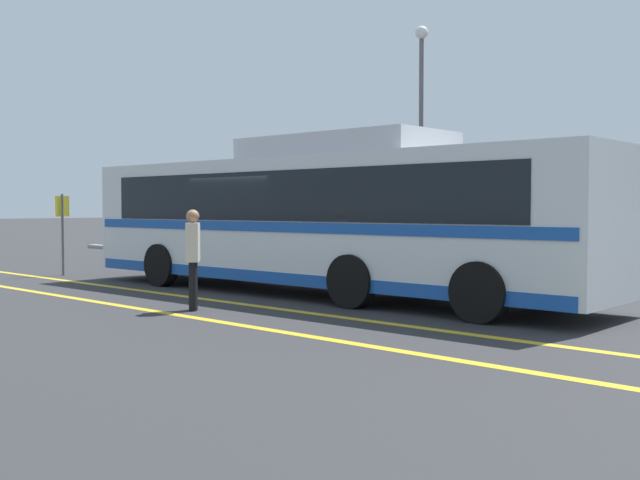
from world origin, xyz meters
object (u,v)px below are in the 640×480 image
(parked_car_0, at_px, (181,239))
(street_lamp, at_px, (421,115))
(transit_bus, at_px, (321,216))
(pedestrian_0, at_px, (193,253))
(parked_car_1, at_px, (306,243))
(parked_car_2, at_px, (444,248))
(bus_stop_sign, at_px, (63,224))

(parked_car_0, height_order, street_lamp, street_lamp)
(transit_bus, distance_m, street_lamp, 8.37)
(transit_bus, relative_size, pedestrian_0, 7.15)
(parked_car_1, height_order, parked_car_2, parked_car_2)
(transit_bus, bearing_deg, bus_stop_sign, 99.57)
(parked_car_2, relative_size, bus_stop_sign, 1.93)
(pedestrian_0, distance_m, bus_stop_sign, 8.40)
(transit_bus, bearing_deg, pedestrian_0, 178.96)
(parked_car_1, bearing_deg, parked_car_0, 89.82)
(pedestrian_0, bearing_deg, parked_car_0, -172.21)
(parked_car_1, distance_m, bus_stop_sign, 7.25)
(bus_stop_sign, bearing_deg, parked_car_1, -23.82)
(pedestrian_0, xyz_separation_m, bus_stop_sign, (-8.18, 1.86, 0.36))
(pedestrian_0, bearing_deg, parked_car_1, 165.78)
(pedestrian_0, height_order, bus_stop_sign, bus_stop_sign)
(bus_stop_sign, xyz_separation_m, street_lamp, (5.57, 8.88, 3.29))
(parked_car_0, relative_size, parked_car_1, 1.01)
(parked_car_1, xyz_separation_m, pedestrian_0, (5.37, -8.51, 0.29))
(parked_car_1, distance_m, pedestrian_0, 10.07)
(transit_bus, bearing_deg, parked_car_1, 45.39)
(parked_car_1, bearing_deg, bus_stop_sign, 152.41)
(parked_car_0, bearing_deg, bus_stop_sign, 23.78)
(transit_bus, relative_size, bus_stop_sign, 5.86)
(parked_car_1, xyz_separation_m, street_lamp, (2.76, 2.22, 3.94))
(pedestrian_0, bearing_deg, street_lamp, 147.19)
(parked_car_0, xyz_separation_m, street_lamp, (8.58, 2.69, 3.99))
(parked_car_0, distance_m, bus_stop_sign, 6.92)
(parked_car_2, relative_size, pedestrian_0, 2.36)
(bus_stop_sign, bearing_deg, parked_car_2, -52.16)
(transit_bus, height_order, parked_car_0, transit_bus)
(parked_car_0, bearing_deg, pedestrian_0, 52.11)
(transit_bus, height_order, bus_stop_sign, transit_bus)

